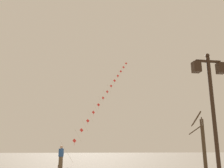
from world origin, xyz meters
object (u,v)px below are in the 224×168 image
object	(u,v)px
kite_train	(105,96)
bare_tree	(203,142)
twin_lantern_lamp_post	(211,93)
kite_flyer	(61,156)

from	to	relation	value
kite_train	bare_tree	size ratio (longest dim) A/B	3.75
twin_lantern_lamp_post	bare_tree	world-z (taller)	twin_lantern_lamp_post
kite_train	twin_lantern_lamp_post	bearing A→B (deg)	-85.94
kite_flyer	bare_tree	size ratio (longest dim) A/B	0.41
kite_train	kite_flyer	bearing A→B (deg)	-115.22
kite_train	kite_flyer	size ratio (longest dim) A/B	9.07
kite_train	kite_flyer	distance (m)	12.47
kite_flyer	twin_lantern_lamp_post	bearing A→B (deg)	-128.55
kite_flyer	kite_train	bearing A→B (deg)	0.35
twin_lantern_lamp_post	kite_flyer	world-z (taller)	twin_lantern_lamp_post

